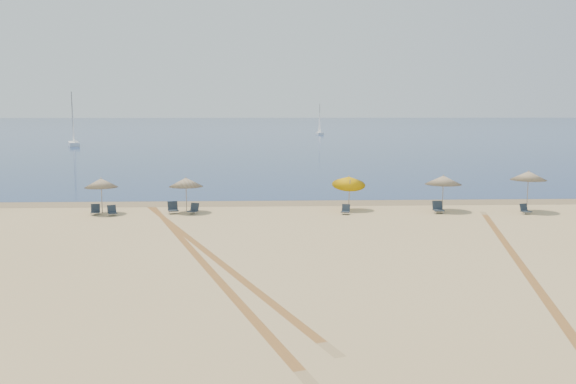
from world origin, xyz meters
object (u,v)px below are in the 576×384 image
at_px(chair_3, 112,211).
at_px(sailboat_1, 320,125).
at_px(umbrella_3, 349,181).
at_px(chair_6, 346,210).
at_px(chair_4, 173,208).
at_px(chair_8, 525,209).
at_px(umbrella_4, 443,180).
at_px(chair_2, 95,210).
at_px(chair_5, 194,209).
at_px(chair_7, 438,208).
at_px(umbrella_2, 186,182).
at_px(sailboat_0, 73,130).
at_px(umbrella_5, 528,176).
at_px(umbrella_1, 101,183).

distance_m(chair_3, sailboat_1, 119.12).
distance_m(umbrella_3, chair_6, 2.26).
height_order(chair_4, chair_8, chair_4).
bearing_deg(umbrella_4, chair_2, -178.50).
height_order(umbrella_3, chair_4, umbrella_3).
bearing_deg(chair_2, chair_5, -10.60).
relative_size(chair_7, sailboat_1, 0.10).
height_order(umbrella_2, chair_5, umbrella_2).
bearing_deg(sailboat_0, umbrella_3, -81.47).
distance_m(chair_5, sailboat_1, 117.82).
xyz_separation_m(umbrella_5, chair_5, (-20.83, 0.05, -1.98)).
relative_size(chair_8, sailboat_1, 0.09).
bearing_deg(chair_3, chair_6, -23.09).
bearing_deg(chair_3, umbrella_1, 113.41).
bearing_deg(chair_2, chair_6, -13.31).
distance_m(chair_3, chair_4, 3.62).
distance_m(umbrella_1, chair_4, 4.63).
height_order(chair_4, chair_7, chair_7).
height_order(chair_7, sailboat_1, sailboat_1).
height_order(umbrella_1, chair_8, umbrella_1).
xyz_separation_m(umbrella_5, sailboat_0, (-49.45, 70.71, 0.56)).
xyz_separation_m(umbrella_4, umbrella_5, (5.22, -0.50, 0.31)).
distance_m(umbrella_5, chair_2, 26.85).
bearing_deg(sailboat_1, umbrella_4, -95.30).
bearing_deg(umbrella_1, umbrella_3, 2.48).
xyz_separation_m(umbrella_4, chair_3, (-20.48, -0.90, -1.68)).
height_order(umbrella_2, sailboat_1, sailboat_1).
relative_size(chair_7, sailboat_0, 0.08).
bearing_deg(chair_6, umbrella_5, 19.50).
bearing_deg(chair_8, umbrella_4, 146.82).
bearing_deg(chair_4, umbrella_3, -11.33).
bearing_deg(umbrella_5, chair_4, 179.45).
height_order(chair_4, chair_6, chair_4).
xyz_separation_m(umbrella_5, chair_6, (-11.51, -0.51, -2.00)).
bearing_deg(chair_3, chair_7, -22.51).
height_order(umbrella_4, chair_4, umbrella_4).
relative_size(sailboat_0, sailboat_1, 1.21).
distance_m(umbrella_1, chair_8, 26.07).
xyz_separation_m(umbrella_2, chair_8, (20.85, -1.51, -1.61)).
relative_size(umbrella_1, sailboat_0, 0.24).
distance_m(umbrella_4, chair_8, 5.20).
relative_size(umbrella_4, chair_3, 3.05).
height_order(umbrella_4, chair_7, umbrella_4).
relative_size(chair_3, chair_4, 0.89).
bearing_deg(chair_6, chair_3, -163.48).
bearing_deg(umbrella_2, sailboat_1, 80.62).
bearing_deg(chair_5, umbrella_5, 21.55).
bearing_deg(umbrella_5, chair_8, -119.59).
height_order(umbrella_4, chair_8, umbrella_4).
distance_m(chair_2, sailboat_0, 74.36).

